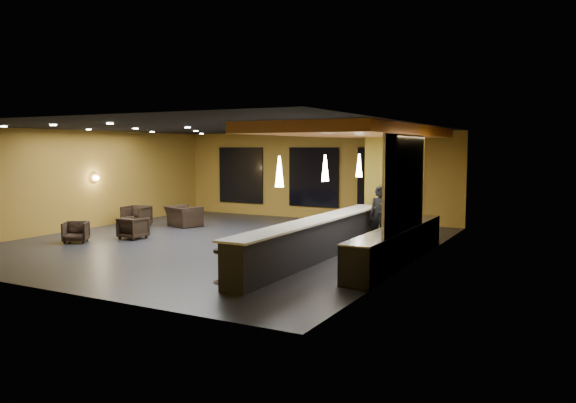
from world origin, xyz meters
The scene contains 34 objects.
floor centered at (0.00, 0.00, -0.05)m, with size 12.00×13.00×0.10m, color black.
ceiling centered at (0.00, 0.00, 3.55)m, with size 12.00×13.00×0.10m, color black.
wall_back centered at (0.00, 6.55, 1.75)m, with size 12.00×0.10×3.50m, color olive.
wall_front centered at (0.00, -6.55, 1.75)m, with size 12.00×0.10×3.50m, color olive.
wall_left centered at (-6.05, 0.00, 1.75)m, with size 0.10×13.00×3.50m, color olive.
wall_right centered at (6.05, 0.00, 1.75)m, with size 0.10×13.00×3.50m, color olive.
wood_soffit centered at (4.00, 1.00, 3.36)m, with size 3.60×8.00×0.28m, color #B97036.
window_left centered at (-3.50, 6.44, 1.70)m, with size 2.20×0.06×2.40m, color black.
window_center centered at (0.00, 6.44, 1.70)m, with size 2.20×0.06×2.40m, color black.
window_right centered at (3.00, 6.44, 1.70)m, with size 2.20×0.06×2.40m, color black.
tile_backsplash centered at (5.96, -1.00, 2.00)m, with size 0.06×3.20×2.40m, color white.
bar_counter centered at (3.65, -1.00, 0.50)m, with size 0.60×8.00×1.00m, color black.
bar_top centered at (3.65, -1.00, 1.02)m, with size 0.78×8.10×0.05m, color white.
prep_counter centered at (5.65, -0.50, 0.43)m, with size 0.70×6.00×0.86m, color black.
prep_top centered at (5.65, -0.50, 0.89)m, with size 0.72×6.00×0.03m, color silver.
wall_shelf_lower centered at (5.82, -1.20, 1.60)m, with size 0.30×1.50×0.03m, color silver.
wall_shelf_upper centered at (5.82, -1.20, 2.05)m, with size 0.30×1.50×0.03m, color silver.
column centered at (3.65, 3.60, 1.75)m, with size 0.60×0.60×3.50m, color olive.
wall_sconce centered at (-5.88, 0.50, 1.80)m, with size 0.22×0.22×0.22m, color #FFE5B2.
pendant_0 centered at (3.65, -3.00, 2.35)m, with size 0.20×0.20×0.70m, color white.
pendant_1 centered at (3.65, -0.50, 2.35)m, with size 0.20×0.20×0.70m, color white.
pendant_2 centered at (3.65, 2.00, 2.35)m, with size 0.20×0.20×0.70m, color white.
staff_a centered at (4.39, 1.83, 0.87)m, with size 0.64×0.42×1.75m, color black.
staff_b centered at (5.16, 1.99, 0.93)m, with size 0.90×0.70×1.85m, color black.
staff_c centered at (4.91, 2.43, 0.95)m, with size 0.93×0.60×1.90m, color black.
armchair_a centered at (-3.90, -2.19, 0.32)m, with size 0.69×0.71×0.64m, color black.
armchair_b centered at (-2.87, -0.82, 0.35)m, with size 0.74×0.77×0.70m, color black.
armchair_c centered at (-4.72, 1.30, 0.39)m, with size 0.83×0.85×0.78m, color black.
armchair_d centered at (-3.22, 2.15, 0.38)m, with size 1.16×1.02×0.76m, color black.
bar_stool_0 centered at (2.97, -4.32, 0.47)m, with size 0.37×0.37×0.73m.
bar_stool_1 centered at (2.90, -2.75, 0.46)m, with size 0.36×0.36×0.72m.
bar_stool_2 centered at (2.95, -1.04, 0.54)m, with size 0.43×0.43×0.84m.
bar_stool_3 centered at (2.86, 0.59, 0.51)m, with size 0.40×0.40×0.79m.
bar_stool_4 centered at (2.93, 2.40, 0.49)m, with size 0.39×0.39×0.77m.
Camera 1 is at (9.78, -14.06, 2.89)m, focal length 35.00 mm.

